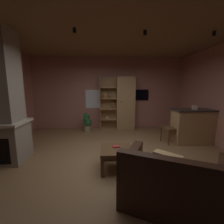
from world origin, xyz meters
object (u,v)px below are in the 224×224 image
wall_mounted_tv (139,95)px  stone_fireplace (0,105)px  bookshelf_cabinet (123,104)px  leather_couch (177,186)px  tissue_box (195,108)px  table_book_0 (116,147)px  coffee_table (116,153)px  potted_floor_plant (87,122)px  dining_chair (173,125)px  kitchen_bar_counter (195,126)px

wall_mounted_tv → stone_fireplace: bearing=-143.6°
bookshelf_cabinet → leather_couch: size_ratio=1.20×
stone_fireplace → tissue_box: bearing=9.6°
stone_fireplace → table_book_0: 2.65m
leather_couch → coffee_table: (-0.75, 1.02, 0.04)m
table_book_0 → potted_floor_plant: size_ratio=0.20×
table_book_0 → potted_floor_plant: bearing=108.5°
stone_fireplace → dining_chair: size_ratio=3.07×
coffee_table → wall_mounted_tv: size_ratio=0.82×
kitchen_bar_counter → coffee_table: bearing=-151.8°
potted_floor_plant → bookshelf_cabinet: bearing=9.6°
tissue_box → dining_chair: (-0.58, 0.08, -0.55)m
tissue_box → wall_mounted_tv: wall_mounted_tv is taller
potted_floor_plant → wall_mounted_tv: size_ratio=0.91×
stone_fireplace → wall_mounted_tv: 4.56m
kitchen_bar_counter → leather_couch: size_ratio=0.79×
stone_fireplace → coffee_table: size_ratio=4.42×
tissue_box → potted_floor_plant: (-3.27, 1.43, -0.73)m
kitchen_bar_counter → tissue_box: tissue_box is taller
bookshelf_cabinet → dining_chair: (1.29, -1.59, -0.50)m
tissue_box → table_book_0: bearing=-152.7°
coffee_table → table_book_0: 0.12m
leather_couch → coffee_table: 1.26m
stone_fireplace → leather_couch: 3.69m
leather_couch → coffee_table: size_ratio=2.69×
leather_couch → wall_mounted_tv: wall_mounted_tv is taller
dining_chair → potted_floor_plant: dining_chair is taller
bookshelf_cabinet → kitchen_bar_counter: size_ratio=1.52×
leather_couch → wall_mounted_tv: size_ratio=2.22×
wall_mounted_tv → leather_couch: bearing=-96.1°
dining_chair → wall_mounted_tv: 2.08m
bookshelf_cabinet → tissue_box: (1.87, -1.67, 0.05)m
leather_couch → table_book_0: leather_couch is taller
tissue_box → dining_chair: bearing=171.9°
leather_couch → dining_chair: 2.63m
bookshelf_cabinet → coffee_table: bearing=-100.0°
tissue_box → potted_floor_plant: 3.65m
wall_mounted_tv → potted_floor_plant: bearing=-167.8°
leather_couch → potted_floor_plant: size_ratio=2.45×
dining_chair → wall_mounted_tv: (-0.62, 1.80, 0.83)m
tissue_box → table_book_0: size_ratio=0.87×
bookshelf_cabinet → kitchen_bar_counter: (1.96, -1.64, -0.51)m
bookshelf_cabinet → coffee_table: bookshelf_cabinet is taller
stone_fireplace → tissue_box: size_ratio=23.56×
bookshelf_cabinet → wall_mounted_tv: 0.78m
kitchen_bar_counter → tissue_box: 0.57m
kitchen_bar_counter → dining_chair: kitchen_bar_counter is taller
tissue_box → potted_floor_plant: size_ratio=0.17×
wall_mounted_tv → bookshelf_cabinet: bearing=-162.6°
dining_chair → leather_couch: bearing=-113.9°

